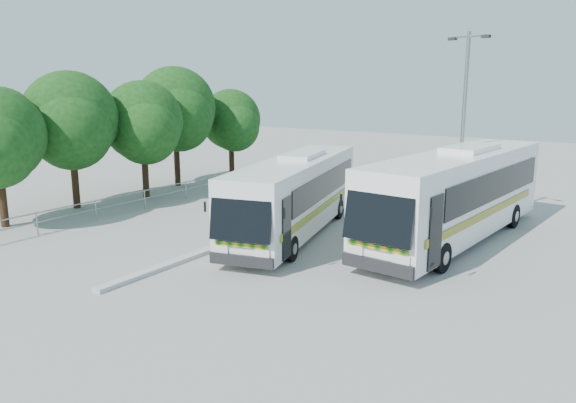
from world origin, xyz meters
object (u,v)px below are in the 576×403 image
Objects in this scene: tree_far_b at (71,119)px; coach_main at (295,193)px; tree_far_d at (176,108)px; tree_far_e at (232,120)px; lamppost at (463,120)px; coach_adjacent at (457,193)px; tree_far_c at (143,121)px.

coach_main is at bearing 9.89° from tree_far_b.
tree_far_e is (0.68, 4.50, -0.93)m from tree_far_d.
lamppost reaches higher than coach_main.
tree_far_d is 17.52m from lamppost.
coach_main is (11.64, -10.00, -2.13)m from tree_far_e.
coach_adjacent is 1.54× the size of lamppost.
tree_far_d is at bearing 141.54° from coach_main.
tree_far_c is at bearing -72.17° from tree_far_d.
tree_far_c is 11.55m from coach_main.
coach_adjacent is (6.03, 2.75, 0.22)m from coach_main.
tree_far_d is at bearing -159.58° from lamppost.
tree_far_c reaches higher than coach_main.
coach_main is at bearing -24.07° from tree_far_d.
tree_far_d is at bearing 176.29° from coach_adjacent.
lamppost reaches higher than tree_far_e.
tree_far_d reaches higher than tree_far_c.
tree_far_d is 0.86× the size of lamppost.
tree_far_e reaches higher than coach_main.
lamppost is (16.33, 3.97, 0.45)m from tree_far_c.
tree_far_e is at bearing -174.57° from lamppost.
tree_far_b is at bearing 175.51° from coach_main.
tree_far_b is at bearing -87.77° from tree_far_d.
tree_far_d reaches higher than coach_main.
tree_far_c is 8.22m from tree_far_e.
coach_main is 8.32m from lamppost.
tree_far_c is at bearing -146.80° from lamppost.
tree_far_e is at bearing 88.17° from tree_far_b.
tree_far_d is 18.77m from coach_adjacent.
tree_far_e is at bearing 93.54° from tree_far_c.
tree_far_b is 18.94m from lamppost.
coach_main is 0.89× the size of coach_adjacent.
tree_far_e is (0.39, 12.10, -0.68)m from tree_far_b.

